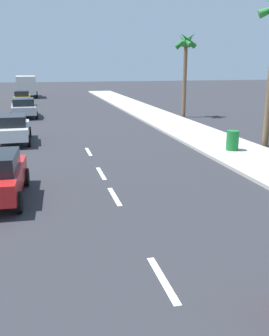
{
  "coord_description": "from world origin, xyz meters",
  "views": [
    {
      "loc": [
        -2.2,
        0.97,
        4.24
      ],
      "look_at": [
        0.55,
        11.96,
        1.1
      ],
      "focal_mm": 39.97,
      "sensor_mm": 36.0,
      "label": 1
    }
  ],
  "objects": [
    {
      "name": "ground_plane",
      "position": [
        0.0,
        20.0,
        0.0
      ],
      "size": [
        160.0,
        160.0,
        0.0
      ],
      "primitive_type": "plane",
      "color": "#2D2D33"
    },
    {
      "name": "sidewalk_strip",
      "position": [
        7.15,
        22.0,
        0.07
      ],
      "size": [
        3.6,
        80.0,
        0.14
      ],
      "primitive_type": "cube",
      "color": "#B2ADA3",
      "rests_on": "ground"
    },
    {
      "name": "lane_stripe_2",
      "position": [
        0.0,
        7.38,
        0.0
      ],
      "size": [
        0.16,
        1.8,
        0.01
      ],
      "primitive_type": "cube",
      "color": "white",
      "rests_on": "ground"
    },
    {
      "name": "lane_stripe_3",
      "position": [
        0.0,
        12.52,
        0.0
      ],
      "size": [
        0.16,
        1.8,
        0.01
      ],
      "primitive_type": "cube",
      "color": "white",
      "rests_on": "ground"
    },
    {
      "name": "lane_stripe_4",
      "position": [
        0.0,
        15.34,
        0.0
      ],
      "size": [
        0.16,
        1.8,
        0.01
      ],
      "primitive_type": "cube",
      "color": "white",
      "rests_on": "ground"
    },
    {
      "name": "lane_stripe_5",
      "position": [
        0.0,
        19.36,
        0.0
      ],
      "size": [
        0.16,
        1.8,
        0.01
      ],
      "primitive_type": "cube",
      "color": "white",
      "rests_on": "ground"
    },
    {
      "name": "parked_car_white",
      "position": [
        -3.8,
        22.63,
        0.84
      ],
      "size": [
        1.93,
        4.12,
        1.57
      ],
      "rotation": [
        0.0,
        0.0,
        0.01
      ],
      "color": "white",
      "rests_on": "ground"
    },
    {
      "name": "parked_car_silver",
      "position": [
        -3.58,
        33.46,
        0.84
      ],
      "size": [
        2.25,
        4.61,
        1.57
      ],
      "rotation": [
        0.0,
        0.0,
        0.05
      ],
      "color": "#B7BABF",
      "rests_on": "ground"
    },
    {
      "name": "parked_car_yellow",
      "position": [
        -4.04,
        43.09,
        0.83
      ],
      "size": [
        1.81,
        3.85,
        1.57
      ],
      "rotation": [
        0.0,
        0.0,
        -0.0
      ],
      "color": "gold",
      "rests_on": "ground"
    },
    {
      "name": "delivery_truck",
      "position": [
        -3.91,
        53.85,
        1.5
      ],
      "size": [
        2.86,
        6.33,
        2.8
      ],
      "rotation": [
        0.0,
        0.0,
        0.04
      ],
      "color": "#23478C",
      "rests_on": "ground"
    },
    {
      "name": "palm_tree_far",
      "position": [
        9.34,
        30.32,
        5.3
      ],
      "size": [
        1.81,
        1.84,
        6.86
      ],
      "color": "brown",
      "rests_on": "ground"
    },
    {
      "name": "trash_bin_far",
      "position": [
        6.9,
        17.39,
        0.63
      ],
      "size": [
        0.6,
        0.6,
        0.97
      ],
      "primitive_type": "cylinder",
      "color": "#19722D",
      "rests_on": "sidewalk_strip"
    }
  ]
}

